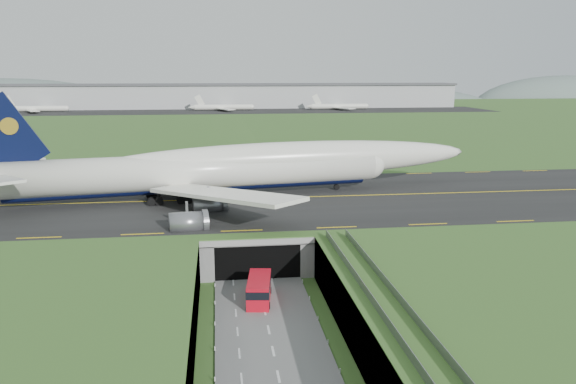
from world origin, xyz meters
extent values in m
plane|color=#3A6127|center=(0.00, 0.00, 0.00)|extent=(900.00, 900.00, 0.00)
cube|color=gray|center=(0.00, 0.00, 3.00)|extent=(800.00, 800.00, 6.00)
cube|color=slate|center=(0.00, -7.50, 0.10)|extent=(12.00, 75.00, 0.20)
cube|color=black|center=(0.00, 33.00, 6.09)|extent=(800.00, 44.00, 0.18)
cube|color=gray|center=(0.00, 19.00, 5.50)|extent=(16.00, 22.00, 1.00)
cube|color=gray|center=(-7.00, 19.00, 3.00)|extent=(2.00, 22.00, 6.00)
cube|color=gray|center=(7.00, 19.00, 3.00)|extent=(2.00, 22.00, 6.00)
cube|color=black|center=(0.00, 14.00, 2.50)|extent=(12.00, 12.00, 5.00)
cube|color=#A8A8A3|center=(0.00, 7.95, 5.60)|extent=(17.00, 0.50, 0.80)
cube|color=#A8A8A3|center=(11.00, -18.50, 5.80)|extent=(3.00, 53.00, 0.50)
cube|color=gray|center=(9.60, -18.50, 6.55)|extent=(0.06, 53.00, 1.00)
cube|color=gray|center=(12.40, -18.50, 6.55)|extent=(0.06, 53.00, 1.00)
cylinder|color=#A8A8A3|center=(11.00, -16.00, 2.80)|extent=(0.90, 0.90, 5.60)
cylinder|color=#A8A8A3|center=(11.00, -4.00, 2.80)|extent=(0.90, 0.90, 5.60)
cylinder|color=white|center=(-9.02, 34.20, 11.14)|extent=(67.63, 16.92, 6.35)
sphere|color=white|center=(24.29, 39.52, 11.14)|extent=(7.13, 7.13, 6.22)
ellipsoid|color=white|center=(8.97, 37.08, 12.57)|extent=(72.48, 17.20, 6.67)
ellipsoid|color=black|center=(23.31, 39.37, 11.94)|extent=(4.83, 3.44, 2.22)
cylinder|color=black|center=(-9.02, 34.20, 8.66)|extent=(63.72, 12.75, 2.67)
cube|color=white|center=(-9.57, 50.19, 10.15)|extent=(17.11, 30.26, 2.67)
cube|color=white|center=(-40.57, 36.70, 12.63)|extent=(7.77, 11.78, 1.02)
cube|color=white|center=(-4.56, 18.84, 10.15)|extent=(24.14, 27.46, 2.67)
cube|color=black|center=(-38.91, 29.43, 18.58)|extent=(12.56, 2.58, 14.04)
cylinder|color=gold|center=(-38.42, 29.51, 20.07)|extent=(2.85, 1.12, 2.78)
cylinder|color=slate|center=(-9.80, 43.62, 7.07)|extent=(5.61, 4.05, 3.27)
cylinder|color=slate|center=(-16.07, 53.17, 7.07)|extent=(5.61, 4.05, 3.27)
cylinder|color=slate|center=(-6.82, 25.01, 7.07)|extent=(5.61, 4.05, 3.27)
cylinder|color=slate|center=(-9.81, 13.98, 7.07)|extent=(5.61, 4.05, 3.27)
cylinder|color=black|center=(17.63, 38.46, 6.73)|extent=(1.16, 0.66, 1.09)
cube|color=black|center=(-13.43, 33.50, 6.87)|extent=(6.97, 7.80, 1.39)
cube|color=red|center=(-0.40, 0.46, 1.68)|extent=(3.70, 7.69, 2.96)
cube|color=black|center=(-0.40, 0.46, 2.27)|extent=(3.78, 7.80, 0.99)
cube|color=black|center=(-0.40, 0.46, 0.45)|extent=(3.44, 7.18, 0.49)
cylinder|color=black|center=(-2.00, -1.81, 0.54)|extent=(0.46, 0.92, 0.89)
cylinder|color=black|center=(-1.35, 3.07, 0.54)|extent=(0.46, 0.92, 0.89)
cylinder|color=black|center=(0.55, -2.15, 0.54)|extent=(0.46, 0.92, 0.89)
cylinder|color=black|center=(1.19, 2.74, 0.54)|extent=(0.46, 0.92, 0.89)
cube|color=#B2B2B2|center=(0.00, 300.00, 13.50)|extent=(300.00, 22.00, 15.00)
cube|color=#4C4C51|center=(0.00, 300.00, 21.00)|extent=(302.00, 24.00, 1.20)
cube|color=black|center=(0.00, 270.00, 6.14)|extent=(320.00, 50.00, 0.08)
cylinder|color=white|center=(-108.36, 275.00, 8.18)|extent=(34.00, 3.20, 3.20)
cylinder|color=white|center=(-0.86, 275.00, 8.18)|extent=(34.00, 3.20, 3.20)
cylinder|color=white|center=(69.89, 275.00, 8.18)|extent=(34.00, 3.20, 3.20)
ellipsoid|color=slate|center=(-180.00, 430.00, -4.00)|extent=(220.00, 77.00, 56.00)
ellipsoid|color=slate|center=(120.00, 430.00, -4.00)|extent=(260.00, 91.00, 44.00)
ellipsoid|color=slate|center=(320.00, 430.00, -4.00)|extent=(180.00, 63.00, 60.00)
camera|label=1|loc=(-5.21, -66.23, 28.54)|focal=35.00mm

